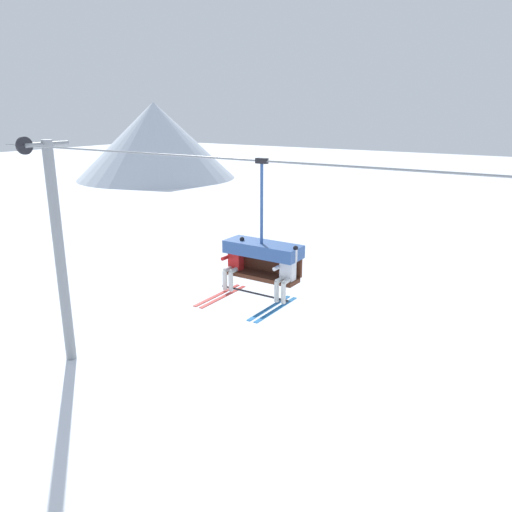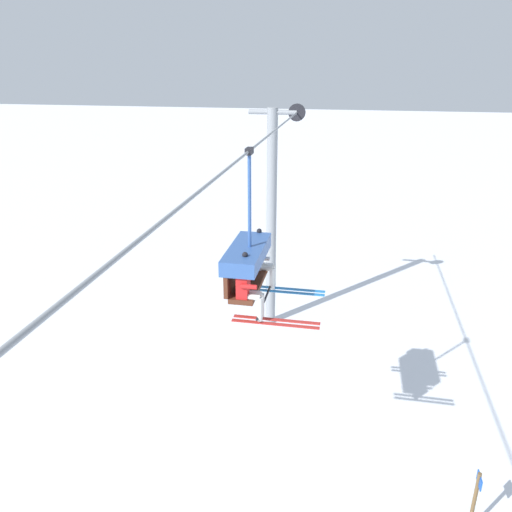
% 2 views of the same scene
% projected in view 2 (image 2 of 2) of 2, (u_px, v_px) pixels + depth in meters
% --- Properties ---
extents(ground_plane, '(200.00, 200.00, 0.00)m').
position_uv_depth(ground_plane, '(212.00, 491.00, 11.61)').
color(ground_plane, silver).
extents(lift_tower_far, '(0.36, 1.88, 8.06)m').
position_uv_depth(lift_tower_far, '(272.00, 217.00, 17.66)').
color(lift_tower_far, gray).
rests_on(lift_tower_far, ground_plane).
extents(lift_cable, '(18.49, 0.05, 0.05)m').
position_uv_depth(lift_cable, '(242.00, 157.00, 8.68)').
color(lift_cable, gray).
extents(chairlift_chair, '(1.86, 0.74, 3.10)m').
position_uv_depth(chairlift_chair, '(246.00, 259.00, 10.05)').
color(chairlift_chair, '#512819').
extents(skier_red, '(0.48, 1.70, 1.34)m').
position_uv_depth(skier_red, '(249.00, 288.00, 9.46)').
color(skier_red, red).
extents(skier_white, '(0.48, 1.70, 1.34)m').
position_uv_depth(skier_white, '(263.00, 260.00, 10.78)').
color(skier_white, silver).
extents(trail_sign, '(0.36, 0.08, 1.60)m').
position_uv_depth(trail_sign, '(475.00, 499.00, 10.28)').
color(trail_sign, brown).
rests_on(trail_sign, ground_plane).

